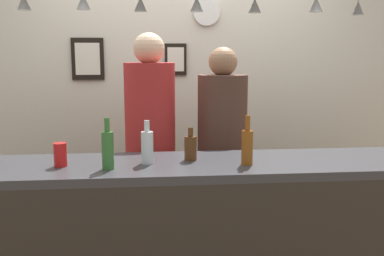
% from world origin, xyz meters
% --- Properties ---
extents(back_wall, '(4.40, 0.06, 2.60)m').
position_xyz_m(back_wall, '(0.00, 1.10, 1.30)').
color(back_wall, silver).
rests_on(back_wall, ground_plane).
extents(bar_counter, '(2.70, 0.55, 1.04)m').
position_xyz_m(bar_counter, '(0.00, -0.51, 0.70)').
color(bar_counter, '#38383D').
rests_on(bar_counter, ground_plane).
extents(hanging_wineglass_far_left, '(0.07, 0.07, 0.13)m').
position_xyz_m(hanging_wineglass_far_left, '(-0.87, -0.32, 1.87)').
color(hanging_wineglass_far_left, silver).
rests_on(hanging_wineglass_far_left, overhead_glass_rack).
extents(hanging_wineglass_left, '(0.07, 0.07, 0.13)m').
position_xyz_m(hanging_wineglass_left, '(-0.58, -0.37, 1.87)').
color(hanging_wineglass_left, silver).
rests_on(hanging_wineglass_left, overhead_glass_rack).
extents(hanging_wineglass_center_left, '(0.07, 0.07, 0.13)m').
position_xyz_m(hanging_wineglass_center_left, '(-0.30, -0.29, 1.87)').
color(hanging_wineglass_center_left, silver).
rests_on(hanging_wineglass_center_left, overhead_glass_rack).
extents(hanging_wineglass_center, '(0.07, 0.07, 0.13)m').
position_xyz_m(hanging_wineglass_center, '(-0.02, -0.33, 1.87)').
color(hanging_wineglass_center, silver).
rests_on(hanging_wineglass_center, overhead_glass_rack).
extents(hanging_wineglass_center_right, '(0.07, 0.07, 0.13)m').
position_xyz_m(hanging_wineglass_center_right, '(0.29, -0.29, 1.87)').
color(hanging_wineglass_center_right, silver).
rests_on(hanging_wineglass_center_right, overhead_glass_rack).
extents(hanging_wineglass_right, '(0.07, 0.07, 0.13)m').
position_xyz_m(hanging_wineglass_right, '(0.60, -0.37, 1.87)').
color(hanging_wineglass_right, silver).
rests_on(hanging_wineglass_right, overhead_glass_rack).
extents(hanging_wineglass_far_right, '(0.07, 0.07, 0.13)m').
position_xyz_m(hanging_wineglass_far_right, '(0.89, -0.23, 1.87)').
color(hanging_wineglass_far_right, silver).
rests_on(hanging_wineglass_far_right, overhead_glass_rack).
extents(person_middle_red_shirt, '(0.34, 0.34, 1.76)m').
position_xyz_m(person_middle_red_shirt, '(-0.26, 0.31, 1.06)').
color(person_middle_red_shirt, '#2D334C').
rests_on(person_middle_red_shirt, ground_plane).
extents(person_right_brown_shirt, '(0.34, 0.34, 1.66)m').
position_xyz_m(person_right_brown_shirt, '(0.23, 0.31, 1.00)').
color(person_right_brown_shirt, '#2D334C').
rests_on(person_right_brown_shirt, ground_plane).
extents(bottle_soda_clear, '(0.06, 0.06, 0.23)m').
position_xyz_m(bottle_soda_clear, '(-0.28, -0.36, 1.13)').
color(bottle_soda_clear, silver).
rests_on(bottle_soda_clear, bar_counter).
extents(bottle_beer_brown_stubby, '(0.07, 0.07, 0.18)m').
position_xyz_m(bottle_beer_brown_stubby, '(-0.05, -0.30, 1.11)').
color(bottle_beer_brown_stubby, '#512D14').
rests_on(bottle_beer_brown_stubby, bar_counter).
extents(bottle_beer_green_import, '(0.06, 0.06, 0.26)m').
position_xyz_m(bottle_beer_green_import, '(-0.48, -0.45, 1.15)').
color(bottle_beer_green_import, '#336B2D').
rests_on(bottle_beer_green_import, bar_counter).
extents(bottle_beer_amber_tall, '(0.06, 0.06, 0.26)m').
position_xyz_m(bottle_beer_amber_tall, '(0.24, -0.43, 1.14)').
color(bottle_beer_amber_tall, brown).
rests_on(bottle_beer_amber_tall, bar_counter).
extents(drink_can, '(0.07, 0.07, 0.12)m').
position_xyz_m(drink_can, '(-0.73, -0.37, 1.10)').
color(drink_can, red).
rests_on(drink_can, bar_counter).
extents(picture_frame_caricature, '(0.26, 0.02, 0.34)m').
position_xyz_m(picture_frame_caricature, '(-0.76, 1.06, 1.58)').
color(picture_frame_caricature, black).
rests_on(picture_frame_caricature, back_wall).
extents(picture_frame_crest, '(0.18, 0.02, 0.26)m').
position_xyz_m(picture_frame_crest, '(-0.04, 1.06, 1.58)').
color(picture_frame_crest, black).
rests_on(picture_frame_crest, back_wall).
extents(wall_clock, '(0.22, 0.03, 0.22)m').
position_xyz_m(wall_clock, '(0.21, 1.05, 1.96)').
color(wall_clock, white).
rests_on(wall_clock, back_wall).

